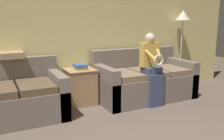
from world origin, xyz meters
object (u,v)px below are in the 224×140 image
object	(u,v)px
book_stack	(80,67)
throw_pillow	(11,55)
couch_main	(143,81)
child_left_seated	(152,66)
floor_lamp	(183,23)
couch_side	(17,98)
side_shelf	(80,86)

from	to	relation	value
book_stack	throw_pillow	xyz separation A→B (m)	(-1.13, 0.16, 0.27)
couch_main	throw_pillow	size ratio (longest dim) A/B	4.95
child_left_seated	floor_lamp	distance (m)	1.66
couch_side	child_left_seated	world-z (taller)	child_left_seated
couch_main	couch_side	world-z (taller)	couch_main
couch_main	book_stack	bearing A→B (deg)	170.03
child_left_seated	side_shelf	xyz separation A→B (m)	(-1.13, 0.63, -0.38)
side_shelf	book_stack	world-z (taller)	book_stack
child_left_seated	side_shelf	size ratio (longest dim) A/B	2.00
floor_lamp	throw_pillow	bearing A→B (deg)	179.04
couch_side	side_shelf	size ratio (longest dim) A/B	2.21
side_shelf	floor_lamp	size ratio (longest dim) A/B	0.38
book_stack	throw_pillow	bearing A→B (deg)	172.07
floor_lamp	child_left_seated	bearing A→B (deg)	-150.88
couch_main	side_shelf	xyz separation A→B (m)	(-1.22, 0.22, -0.01)
couch_main	throw_pillow	world-z (taller)	throw_pillow
side_shelf	throw_pillow	distance (m)	1.29
book_stack	couch_side	bearing A→B (deg)	-170.11
couch_main	book_stack	xyz separation A→B (m)	(-1.22, 0.21, 0.35)
couch_side	throw_pillow	xyz separation A→B (m)	(-0.00, 0.35, 0.63)
couch_side	floor_lamp	xyz separation A→B (m)	(3.54, 0.29, 1.12)
side_shelf	throw_pillow	size ratio (longest dim) A/B	1.70
couch_side	floor_lamp	bearing A→B (deg)	4.73
child_left_seated	floor_lamp	world-z (taller)	floor_lamp
floor_lamp	throw_pillow	world-z (taller)	floor_lamp
book_stack	throw_pillow	size ratio (longest dim) A/B	0.68
couch_side	child_left_seated	bearing A→B (deg)	-10.84
throw_pillow	floor_lamp	bearing A→B (deg)	-0.96
couch_side	book_stack	size ratio (longest dim) A/B	5.51
side_shelf	book_stack	distance (m)	0.36
couch_main	floor_lamp	distance (m)	1.66
side_shelf	child_left_seated	bearing A→B (deg)	-29.21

